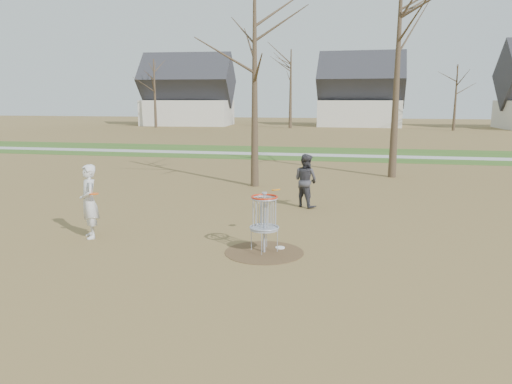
% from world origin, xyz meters
% --- Properties ---
extents(ground, '(160.00, 160.00, 0.00)m').
position_xyz_m(ground, '(0.00, 0.00, 0.00)').
color(ground, brown).
rests_on(ground, ground).
extents(green_band, '(160.00, 8.00, 0.01)m').
position_xyz_m(green_band, '(0.00, 21.00, 0.01)').
color(green_band, '#2D5119').
rests_on(green_band, ground).
extents(footpath, '(160.00, 1.50, 0.01)m').
position_xyz_m(footpath, '(0.00, 20.00, 0.01)').
color(footpath, '#9E9E99').
rests_on(footpath, green_band).
extents(dirt_circle, '(1.80, 1.80, 0.01)m').
position_xyz_m(dirt_circle, '(0.00, 0.00, 0.01)').
color(dirt_circle, '#47331E').
rests_on(dirt_circle, ground).
extents(player_standing, '(0.76, 0.80, 1.84)m').
position_xyz_m(player_standing, '(-4.49, 0.33, 0.92)').
color(player_standing, silver).
rests_on(player_standing, ground).
extents(player_throwing, '(1.05, 1.00, 1.71)m').
position_xyz_m(player_throwing, '(0.39, 5.06, 0.85)').
color(player_throwing, '#3B3A40').
rests_on(player_throwing, ground).
extents(disc_grounded, '(0.22, 0.22, 0.02)m').
position_xyz_m(disc_grounded, '(0.31, 0.37, 0.02)').
color(disc_grounded, white).
rests_on(disc_grounded, dirt_circle).
extents(discs_in_play, '(4.51, 1.30, 0.11)m').
position_xyz_m(discs_in_play, '(-1.98, 0.69, 1.20)').
color(discs_in_play, orange).
rests_on(discs_in_play, ground).
extents(disc_golf_basket, '(0.64, 0.64, 1.35)m').
position_xyz_m(disc_golf_basket, '(0.00, 0.00, 0.91)').
color(disc_golf_basket, '#9EA3AD').
rests_on(disc_golf_basket, ground).
extents(bare_trees, '(52.62, 44.98, 9.00)m').
position_xyz_m(bare_trees, '(1.78, 35.79, 5.35)').
color(bare_trees, '#382B1E').
rests_on(bare_trees, ground).
extents(houses_row, '(56.51, 10.01, 7.26)m').
position_xyz_m(houses_row, '(4.32, 52.56, 3.52)').
color(houses_row, silver).
rests_on(houses_row, ground).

